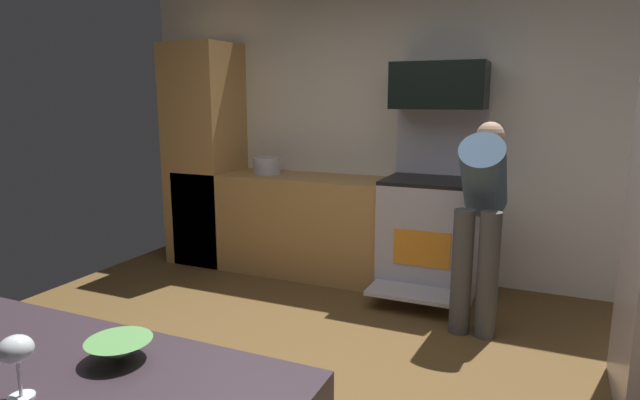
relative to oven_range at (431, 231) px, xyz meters
name	(u,v)px	position (x,y,z in m)	size (l,w,h in m)	color
wall_back	(406,132)	(-0.34, 0.37, 0.79)	(5.20, 0.12, 2.60)	silver
lower_cabinet_run	(298,224)	(-1.24, 0.01, -0.06)	(2.40, 0.60, 0.90)	#B4854C
cabinet_column	(205,155)	(-2.24, 0.01, 0.54)	(0.60, 0.60, 2.10)	#B4854C
oven_range	(431,231)	(0.00, 0.00, 0.00)	(0.76, 0.96, 1.51)	#B8B5C2
microwave	(439,86)	(0.00, 0.09, 1.18)	(0.74, 0.38, 0.37)	black
person_cook	(481,208)	(0.45, -0.57, 0.35)	(0.31, 0.66, 1.43)	#494949
mixing_bowl_large	(119,350)	(-0.17, -3.24, 0.42)	(0.18, 0.18, 0.06)	#5E9B51
wine_glass_near	(16,352)	(-0.24, -3.48, 0.51)	(0.08, 0.08, 0.16)	silver
stock_pot	(267,166)	(-1.55, 0.01, 0.47)	(0.25, 0.25, 0.15)	#BBBAC4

